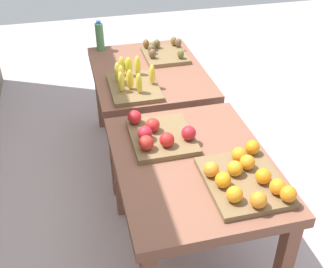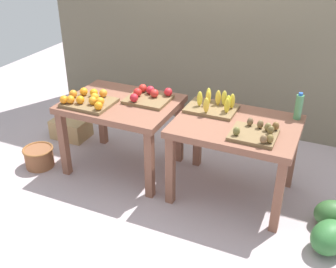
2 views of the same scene
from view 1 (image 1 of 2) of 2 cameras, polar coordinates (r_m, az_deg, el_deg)
ground_plane at (r=3.02m, az=-0.12°, el=-8.20°), size 8.00×8.00×0.00m
display_table_left at (r=2.20m, az=3.44°, el=-5.86°), size 1.04×0.80×0.73m
display_table_right at (r=3.11m, az=-2.68°, el=7.17°), size 1.04×0.80×0.73m
orange_bin at (r=1.99m, az=10.70°, el=-6.04°), size 0.45×0.37×0.11m
apple_bin at (r=2.26m, az=-1.24°, el=-0.08°), size 0.40×0.36×0.11m
banana_crate at (r=2.79m, az=-4.96°, el=7.19°), size 0.44×0.32×0.17m
kiwi_bin at (r=3.26m, az=-0.56°, el=11.20°), size 0.36×0.33×0.10m
water_bottle at (r=3.39m, az=-9.43°, el=13.17°), size 0.06×0.06×0.24m
watermelon_pile at (r=4.20m, az=-1.59°, el=7.22°), size 0.54×0.67×0.26m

